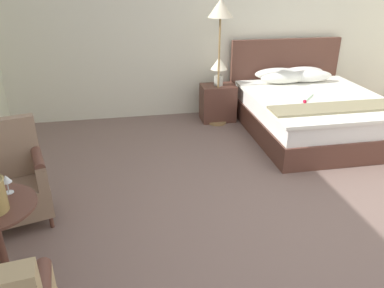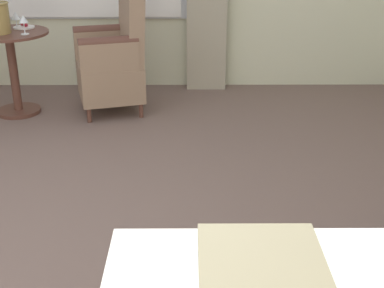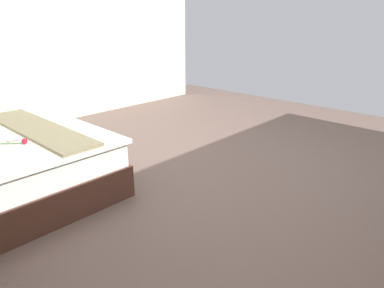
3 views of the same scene
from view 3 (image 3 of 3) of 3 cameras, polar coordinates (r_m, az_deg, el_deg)
ground_plane at (r=3.66m, az=2.20°, el=-5.74°), size 7.90×7.90×0.00m
wall_far_side at (r=5.96m, az=-23.26°, el=17.33°), size 0.12×6.02×2.93m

